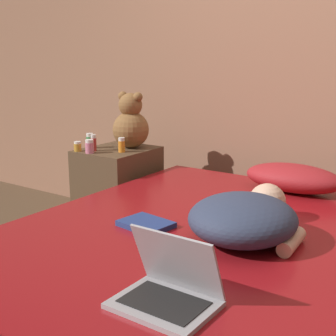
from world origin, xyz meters
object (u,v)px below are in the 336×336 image
person_lying (246,217)px  bottle_pink (90,147)px  pillow (293,178)px  bottle_orange (122,145)px  teddy_bear (131,124)px  bottle_red (94,143)px  laptop (169,288)px  bottle_green (90,141)px  bottle_amber (78,146)px  book (146,224)px

person_lying → bottle_pink: bearing=156.6°
pillow → bottle_orange: bearing=-170.3°
teddy_bear → bottle_red: 0.28m
laptop → teddy_bear: bearing=132.8°
bottle_pink → bottle_green: 0.18m
bottle_orange → bottle_green: bottle_green is taller
bottle_green → bottle_amber: bearing=-85.2°
bottle_orange → bottle_amber: (-0.26, -0.14, -0.01)m
person_lying → bottle_amber: bottle_amber is taller
pillow → teddy_bear: 1.14m
pillow → bottle_green: 1.36m
person_lying → bottle_pink: (-1.31, 0.46, 0.08)m
bottle_orange → bottle_red: size_ratio=0.87×
pillow → bottle_orange: 1.10m
bottle_orange → bottle_pink: 0.20m
bottle_red → bottle_orange: bearing=22.7°
person_lying → bottle_orange: bottle_orange is taller
bottle_amber → book: bearing=-30.4°
bottle_pink → book: bottle_pink is taller
bottle_orange → bottle_red: bearing=-157.3°
bottle_amber → book: (0.99, -0.58, -0.15)m
person_lying → bottle_orange: 1.31m
laptop → bottle_amber: size_ratio=4.68×
bottle_green → bottle_amber: size_ratio=1.56×
person_lying → pillow: bearing=92.2°
pillow → bottle_red: bearing=-168.4°
bottle_red → teddy_bear: bearing=61.1°
person_lying → bottle_red: (-1.34, 0.53, 0.09)m
person_lying → bottle_pink: 1.39m
person_lying → bottle_amber: (-1.42, 0.46, 0.07)m
bottle_green → teddy_bear: bearing=37.8°
person_lying → bottle_green: size_ratio=6.32×
pillow → bottle_pink: bottle_pink is taller
bottle_orange → bottle_red: (-0.18, -0.07, 0.01)m
pillow → bottle_pink: (-1.22, -0.33, 0.10)m
book → teddy_bear: bearing=131.8°
bottle_orange → teddy_bear: bearing=107.1°
person_lying → teddy_bear: 1.44m
bottle_orange → book: (0.74, -0.72, -0.17)m
pillow → laptop: (0.12, -1.39, -0.03)m
bottle_orange → bottle_pink: bearing=-135.6°
bottle_orange → bottle_amber: size_ratio=1.47×
person_lying → bottle_red: 1.44m
bottle_amber → teddy_bear: bearing=55.0°
bottle_green → bottle_amber: bottle_green is taller
teddy_bear → bottle_green: (-0.22, -0.17, -0.11)m
person_lying → bottle_amber: 1.49m
bottle_pink → bottle_green: (-0.12, 0.13, 0.01)m
teddy_bear → bottle_red: teddy_bear is taller
person_lying → bottle_red: bearing=154.3°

